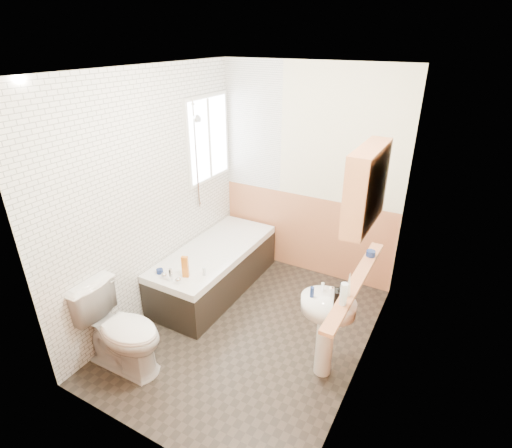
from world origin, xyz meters
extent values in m
plane|color=black|center=(0.00, 0.00, 0.00)|extent=(2.80, 2.80, 0.00)
plane|color=white|center=(0.00, 0.00, 2.50)|extent=(2.80, 2.80, 0.00)
cube|color=#EEE7C5|center=(0.00, 1.41, 1.25)|extent=(2.20, 0.02, 2.50)
cube|color=#EEE7C5|center=(0.00, -1.41, 1.25)|extent=(2.20, 0.02, 2.50)
cube|color=#EEE7C5|center=(-1.11, 0.00, 1.25)|extent=(0.02, 2.80, 2.50)
cube|color=#EEE7C5|center=(1.11, 0.00, 1.25)|extent=(0.02, 2.80, 2.50)
cube|color=tan|center=(1.09, 0.00, 0.50)|extent=(0.01, 2.80, 1.00)
cube|color=tan|center=(0.00, -1.39, 0.50)|extent=(2.20, 0.01, 1.00)
cube|color=tan|center=(0.00, 1.39, 0.50)|extent=(2.20, 0.01, 1.00)
cube|color=white|center=(-1.09, 0.00, 1.25)|extent=(0.01, 2.80, 2.50)
cube|color=white|center=(-0.73, 1.39, 1.75)|extent=(0.75, 0.01, 1.50)
cube|color=white|center=(-1.07, 0.95, 1.65)|extent=(0.03, 0.79, 0.99)
cube|color=white|center=(-1.05, 0.95, 1.65)|extent=(0.01, 0.70, 0.90)
cube|color=white|center=(-1.05, 0.95, 1.65)|extent=(0.01, 0.04, 0.90)
cube|color=black|center=(-0.73, 0.49, 0.22)|extent=(0.70, 1.70, 0.45)
cube|color=white|center=(-0.73, 0.49, 0.49)|extent=(0.70, 1.70, 0.08)
cube|color=white|center=(-0.73, 0.49, 0.48)|extent=(0.56, 1.56, 0.04)
cylinder|color=silver|center=(-0.73, -0.27, 0.60)|extent=(0.04, 0.04, 0.14)
sphere|color=silver|center=(-0.82, -0.27, 0.57)|extent=(0.06, 0.06, 0.06)
sphere|color=silver|center=(-0.64, -0.27, 0.57)|extent=(0.06, 0.06, 0.06)
cylinder|color=silver|center=(-1.05, 0.68, 1.52)|extent=(0.02, 0.02, 1.22)
cylinder|color=silver|center=(-1.05, 0.68, 0.96)|extent=(0.04, 0.04, 0.02)
cylinder|color=silver|center=(-1.05, 0.68, 2.08)|extent=(0.04, 0.04, 0.02)
cylinder|color=silver|center=(-1.00, 0.68, 1.93)|extent=(0.07, 0.08, 0.09)
imported|color=white|center=(-0.76, -0.93, 0.40)|extent=(0.82, 0.47, 0.80)
cylinder|color=white|center=(0.84, -0.15, 0.32)|extent=(0.15, 0.15, 0.64)
ellipsoid|color=white|center=(0.84, -0.15, 0.73)|extent=(0.46, 0.37, 0.12)
cylinder|color=silver|center=(0.75, -0.06, 0.82)|extent=(0.03, 0.03, 0.08)
cylinder|color=silver|center=(0.93, -0.06, 0.82)|extent=(0.03, 0.03, 0.08)
cylinder|color=silver|center=(0.84, -0.07, 0.85)|extent=(0.02, 0.11, 0.09)
cube|color=tan|center=(1.04, -0.14, 1.02)|extent=(0.10, 1.36, 0.03)
cube|color=tan|center=(1.02, -0.08, 1.77)|extent=(0.15, 0.64, 0.57)
cube|color=silver|center=(0.94, -0.24, 1.77)|extent=(0.01, 0.25, 0.43)
cube|color=silver|center=(0.94, 0.07, 1.77)|extent=(0.01, 0.25, 0.43)
cylinder|color=silver|center=(1.04, -0.48, 1.12)|extent=(0.05, 0.05, 0.17)
cone|color=silver|center=(1.04, -0.36, 1.13)|extent=(0.05, 0.05, 0.20)
cylinder|color=navy|center=(1.04, 0.28, 1.06)|extent=(0.08, 0.08, 0.05)
imported|color=black|center=(0.94, -0.18, 0.84)|extent=(0.16, 0.23, 0.10)
cylinder|color=navy|center=(0.71, -0.18, 0.84)|extent=(0.04, 0.04, 0.09)
cube|color=orange|center=(-0.65, -0.13, 0.64)|extent=(0.07, 0.06, 0.23)
cylinder|color=navy|center=(-0.93, -0.21, 0.55)|extent=(0.07, 0.07, 0.04)
cylinder|color=silver|center=(-0.50, -0.02, 0.57)|extent=(0.04, 0.04, 0.09)
camera|label=1|loc=(1.61, -2.76, 2.75)|focal=28.00mm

